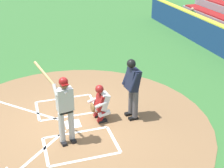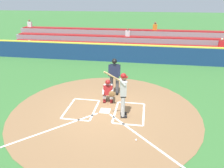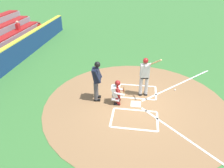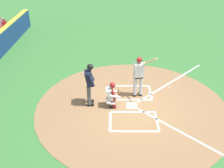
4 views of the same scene
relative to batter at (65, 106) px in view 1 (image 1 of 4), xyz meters
name	(u,v)px [view 1 (image 1 of 4)]	position (x,y,z in m)	size (l,w,h in m)	color
ground_plane	(73,124)	(0.79, -0.30, -1.10)	(120.00, 120.00, 0.00)	#387033
dirt_circle	(73,124)	(0.79, -0.30, -1.09)	(8.00, 8.00, 0.01)	olive
home_plate_and_chalk	(42,129)	(0.79, 0.58, -1.08)	(7.93, 4.91, 0.01)	white
batter	(65,106)	(0.00, 0.00, 0.00)	(0.87, 0.84, 2.13)	#BCBCBC
catcher	(100,102)	(0.80, -1.14, -0.51)	(0.62, 0.61, 1.13)	black
plate_umpire	(132,85)	(0.65, -2.06, -0.02)	(0.60, 0.45, 1.86)	#4C4C51
baseball	(7,168)	(-0.65, 1.53, -1.06)	(0.07, 0.07, 0.07)	white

